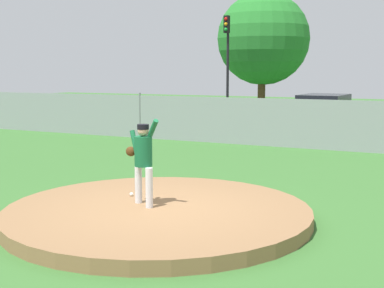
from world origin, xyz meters
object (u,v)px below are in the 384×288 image
baseball (131,194)px  parked_car_slate (324,116)px  traffic_light_near (227,50)px  traffic_cone_orange (98,122)px  pitcher_youth (143,156)px

baseball → parked_car_slate: bearing=87.7°
parked_car_slate → baseball: bearing=-92.3°
baseball → traffic_light_near: 19.27m
parked_car_slate → traffic_light_near: 8.04m
baseball → parked_car_slate: 13.91m
traffic_cone_orange → traffic_light_near: bearing=55.8°
pitcher_youth → traffic_light_near: size_ratio=0.29×
pitcher_youth → traffic_light_near: bearing=108.4°
baseball → parked_car_slate: size_ratio=0.02×
traffic_cone_orange → traffic_light_near: traffic_light_near is taller
parked_car_slate → traffic_light_near: bearing=145.7°
pitcher_youth → baseball: (-0.58, 0.49, -0.87)m
parked_car_slate → pitcher_youth: bearing=-89.9°
parked_car_slate → traffic_cone_orange: 10.46m
pitcher_youth → traffic_cone_orange: size_ratio=2.90×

